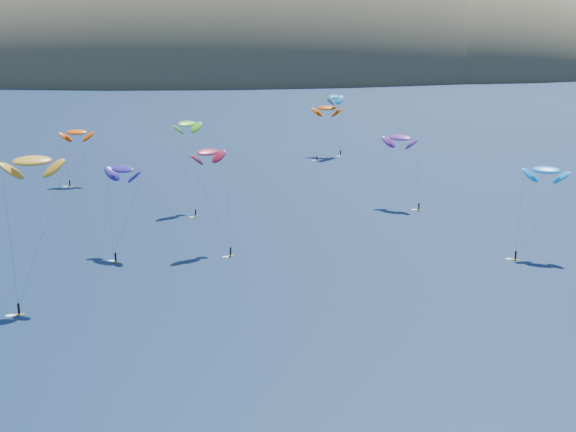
# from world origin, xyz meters

# --- Properties ---
(island) EXTENTS (730.00, 300.00, 210.00)m
(island) POSITION_xyz_m (39.40, 562.36, -10.74)
(island) COLOR #3D3526
(island) RESTS_ON ground
(kitesurfer_1) EXTENTS (8.92, 6.72, 16.70)m
(kitesurfer_1) POSITION_xyz_m (-35.99, 156.44, 14.23)
(kitesurfer_1) COLOR gold
(kitesurfer_1) RESTS_ON ground
(kitesurfer_2) EXTENTS (10.27, 12.35, 25.90)m
(kitesurfer_2) POSITION_xyz_m (-29.39, 65.64, 23.20)
(kitesurfer_2) COLOR gold
(kitesurfer_2) RESTS_ON ground
(kitesurfer_3) EXTENTS (8.38, 13.87, 22.67)m
(kitesurfer_3) POSITION_xyz_m (-5.29, 125.49, 20.44)
(kitesurfer_3) COLOR gold
(kitesurfer_3) RESTS_ON ground
(kitesurfer_4) EXTENTS (8.79, 9.53, 21.55)m
(kitesurfer_4) POSITION_xyz_m (41.60, 193.14, 19.02)
(kitesurfer_4) COLOR gold
(kitesurfer_4) RESTS_ON ground
(kitesurfer_5) EXTENTS (12.12, 8.78, 19.03)m
(kitesurfer_5) POSITION_xyz_m (64.68, 80.61, 16.67)
(kitesurfer_5) COLOR gold
(kitesurfer_5) RESTS_ON ground
(kitesurfer_6) EXTENTS (9.47, 12.37, 19.06)m
(kitesurfer_6) POSITION_xyz_m (46.20, 123.41, 16.55)
(kitesurfer_6) COLOR gold
(kitesurfer_6) RESTS_ON ground
(kitesurfer_9) EXTENTS (8.85, 11.40, 21.68)m
(kitesurfer_9) POSITION_xyz_m (-0.78, 91.65, 19.45)
(kitesurfer_9) COLOR gold
(kitesurfer_9) RESTS_ON ground
(kitesurfer_10) EXTENTS (9.12, 13.11, 18.96)m
(kitesurfer_10) POSITION_xyz_m (-17.55, 91.09, 16.55)
(kitesurfer_10) COLOR gold
(kitesurfer_10) RESTS_ON ground
(kitesurfer_11) EXTENTS (10.55, 15.22, 17.96)m
(kitesurfer_11) POSITION_xyz_m (39.06, 193.83, 15.32)
(kitesurfer_11) COLOR gold
(kitesurfer_11) RESTS_ON ground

